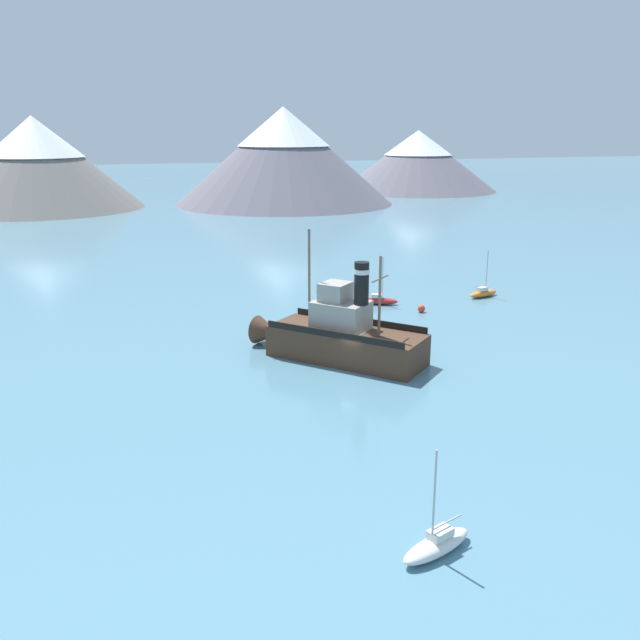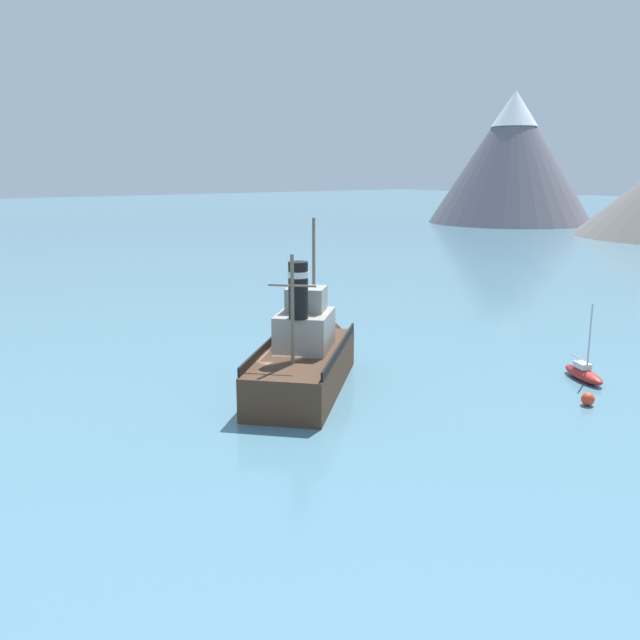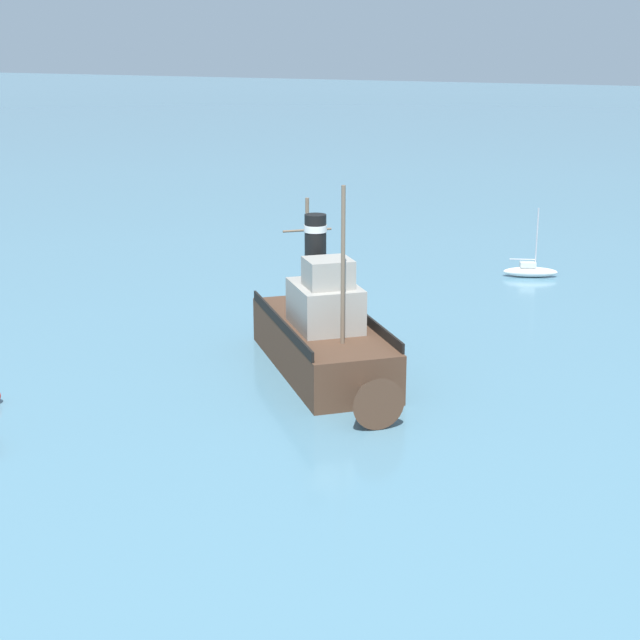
{
  "view_description": "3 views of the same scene",
  "coord_description": "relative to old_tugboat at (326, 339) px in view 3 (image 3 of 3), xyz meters",
  "views": [
    {
      "loc": [
        -17.07,
        -44.23,
        17.34
      ],
      "look_at": [
        -1.42,
        4.16,
        2.77
      ],
      "focal_mm": 38.0,
      "sensor_mm": 36.0,
      "label": 1
    },
    {
      "loc": [
        30.95,
        -20.37,
        12.76
      ],
      "look_at": [
        -2.89,
        5.56,
        3.26
      ],
      "focal_mm": 38.0,
      "sensor_mm": 36.0,
      "label": 2
    },
    {
      "loc": [
        -20.11,
        44.9,
        16.47
      ],
      "look_at": [
        0.51,
        1.34,
        2.37
      ],
      "focal_mm": 55.0,
      "sensor_mm": 36.0,
      "label": 3
    }
  ],
  "objects": [
    {
      "name": "old_tugboat",
      "position": [
        0.0,
        0.0,
        0.0
      ],
      "size": [
        12.15,
        12.96,
        9.9
      ],
      "color": "#4C3323",
      "rests_on": "ground"
    },
    {
      "name": "sailboat_white",
      "position": [
        -4.39,
        -24.71,
        -1.4
      ],
      "size": [
        3.94,
        2.37,
        4.9
      ],
      "color": "white",
      "rests_on": "ground"
    },
    {
      "name": "ground_plane",
      "position": [
        0.38,
        -2.53,
        -1.83
      ],
      "size": [
        600.0,
        600.0,
        0.0
      ],
      "primitive_type": "plane",
      "color": "teal"
    }
  ]
}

